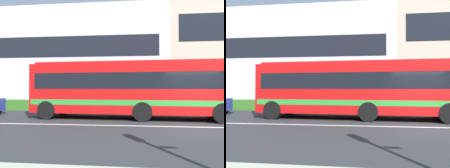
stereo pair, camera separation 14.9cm
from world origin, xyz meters
TOP-DOWN VIEW (x-y plane):
  - ground_plane at (0.00, 0.00)m, footprint 160.00×160.00m
  - lane_centre_line at (0.00, 0.00)m, footprint 60.00×0.16m
  - hedge_row_far at (-2.70, 6.24)m, footprint 23.90×1.10m
  - apartment_block_left at (-11.48, 13.46)m, footprint 23.54×8.36m
  - transit_bus at (-3.04, 2.45)m, footprint 11.17×3.10m

SIDE VIEW (x-z plane):
  - ground_plane at x=0.00m, z-range 0.00..0.00m
  - lane_centre_line at x=0.00m, z-range 0.00..0.01m
  - hedge_row_far at x=-2.70m, z-range 0.00..0.77m
  - transit_bus at x=-3.04m, z-range 0.16..3.32m
  - apartment_block_left at x=-11.48m, z-range 0.00..9.55m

